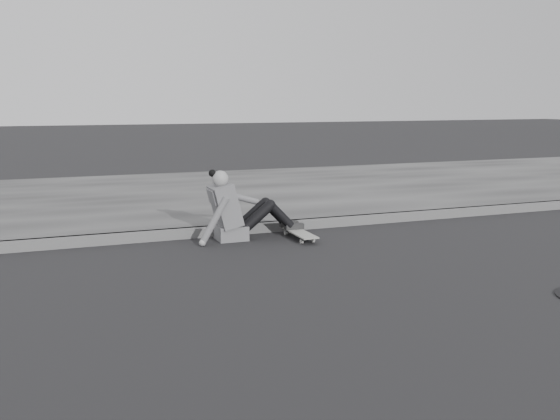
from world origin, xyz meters
The scene contains 5 objects.
ground centered at (0.00, 0.00, 0.00)m, with size 80.00×80.00×0.00m, color black.
curb centered at (0.00, 2.58, 0.06)m, with size 24.00×0.16×0.12m, color #525252.
sidewalk centered at (0.00, 5.60, 0.06)m, with size 24.00×6.00×0.12m, color #3B3B3B.
skateboard centered at (-0.20, 2.03, 0.07)m, with size 0.20×0.78×0.09m.
seated_woman centered at (-0.93, 2.28, 0.36)m, with size 1.38×0.46×0.88m.
Camera 1 is at (-3.10, -4.94, 1.70)m, focal length 40.00 mm.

